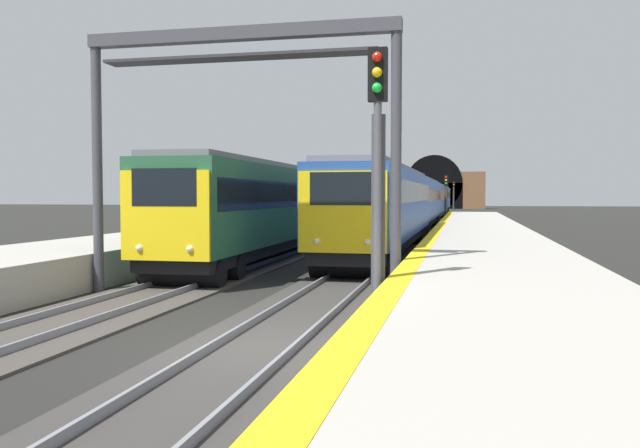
# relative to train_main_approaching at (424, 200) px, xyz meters

# --- Properties ---
(ground_plane) EXTENTS (320.00, 320.00, 0.00)m
(ground_plane) POSITION_rel_train_main_approaching_xyz_m (-49.71, -0.00, -2.30)
(ground_plane) COLOR black
(platform_right) EXTENTS (112.00, 4.71, 1.09)m
(platform_right) POSITION_rel_train_main_approaching_xyz_m (-49.71, -4.41, -1.76)
(platform_right) COLOR #ADA89E
(platform_right) RESTS_ON ground_plane
(platform_right_edge_strip) EXTENTS (112.00, 0.50, 0.01)m
(platform_right_edge_strip) POSITION_rel_train_main_approaching_xyz_m (-49.71, -2.30, -1.21)
(platform_right_edge_strip) COLOR yellow
(platform_right_edge_strip) RESTS_ON platform_right
(track_main_line) EXTENTS (160.00, 3.00, 0.21)m
(track_main_line) POSITION_rel_train_main_approaching_xyz_m (-49.71, -0.00, -2.26)
(track_main_line) COLOR #383533
(track_main_line) RESTS_ON ground_plane
(track_adjacent_line) EXTENTS (160.00, 3.15, 0.21)m
(track_adjacent_line) POSITION_rel_train_main_approaching_xyz_m (-49.71, 4.77, -2.26)
(track_adjacent_line) COLOR #423D38
(track_adjacent_line) RESTS_ON ground_plane
(train_main_approaching) EXTENTS (82.59, 3.02, 4.01)m
(train_main_approaching) POSITION_rel_train_main_approaching_xyz_m (0.00, 0.00, 0.00)
(train_main_approaching) COLOR #264C99
(train_main_approaching) RESTS_ON ground_plane
(train_adjacent_platform) EXTENTS (40.60, 3.07, 4.98)m
(train_adjacent_platform) POSITION_rel_train_main_approaching_xyz_m (-23.67, 4.77, 0.02)
(train_adjacent_platform) COLOR #235638
(train_adjacent_platform) RESTS_ON ground_plane
(railway_signal_near) EXTENTS (0.39, 0.38, 5.67)m
(railway_signal_near) POSITION_rel_train_main_approaching_xyz_m (-47.83, -1.88, 1.10)
(railway_signal_near) COLOR #4C4C54
(railway_signal_near) RESTS_ON ground_plane
(railway_signal_mid) EXTENTS (0.39, 0.38, 4.69)m
(railway_signal_mid) POSITION_rel_train_main_approaching_xyz_m (2.94, -1.88, 0.56)
(railway_signal_mid) COLOR #38383D
(railway_signal_mid) RESTS_ON ground_plane
(railway_signal_far) EXTENTS (0.39, 0.38, 5.04)m
(railway_signal_far) POSITION_rel_train_main_approaching_xyz_m (51.73, -1.88, 0.66)
(railway_signal_far) COLOR #38383D
(railway_signal_far) RESTS_ON ground_plane
(overhead_signal_gantry) EXTENTS (0.70, 8.76, 7.26)m
(overhead_signal_gantry) POSITION_rel_train_main_approaching_xyz_m (-44.02, 2.39, 3.17)
(overhead_signal_gantry) COLOR #3F3F47
(overhead_signal_gantry) RESTS_ON ground_plane
(tunnel_portal) EXTENTS (2.85, 20.29, 11.36)m
(tunnel_portal) POSITION_rel_train_main_approaching_xyz_m (74.47, 2.39, 1.47)
(tunnel_portal) COLOR brown
(tunnel_portal) RESTS_ON ground_plane
(catenary_mast_near) EXTENTS (0.22, 2.38, 7.27)m
(catenary_mast_near) POSITION_rel_train_main_approaching_xyz_m (14.49, 11.89, 1.45)
(catenary_mast_near) COLOR #595B60
(catenary_mast_near) RESTS_ON ground_plane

